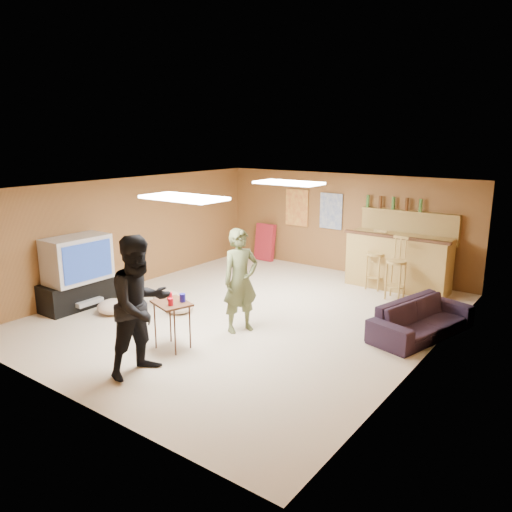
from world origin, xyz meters
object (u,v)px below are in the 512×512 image
Objects in this scene: bar_counter at (398,262)px; tray_table at (172,325)px; tv_body at (77,259)px; person_olive at (240,281)px; sofa at (422,319)px; person_black at (140,306)px.

tray_table is at bearing -108.17° from bar_counter.
bar_counter is (4.15, 4.45, -0.35)m from tv_body.
tv_body reaches higher than tray_table.
tv_body is at bearing 130.10° from person_olive.
sofa is 2.63× the size of tray_table.
person_black is 2.60× the size of tray_table.
tv_body is 3.01m from person_black.
tv_body is 0.59× the size of sofa.
person_olive reaches higher than tray_table.
tv_body is 0.67× the size of person_olive.
bar_counter is 1.09× the size of person_black.
sofa is at bearing 43.45° from tray_table.
tv_body is 5.87m from sofa.
person_olive is 2.85m from sofa.
tv_body is 0.60× the size of person_black.
bar_counter is 5.65m from person_black.
person_black is 4.25m from sofa.
tv_body reaches higher than sofa.
person_black reaches higher than sofa.
bar_counter reaches higher than sofa.
person_olive is 1.89m from person_black.
bar_counter is at bearing -8.48° from person_black.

